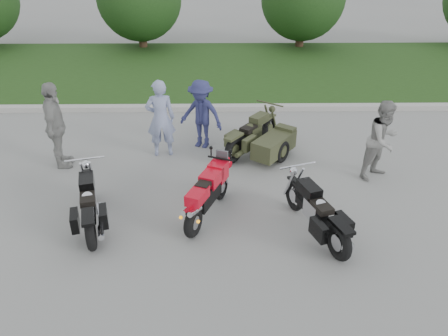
{
  "coord_description": "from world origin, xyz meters",
  "views": [
    {
      "loc": [
        0.36,
        -6.31,
        4.77
      ],
      "look_at": [
        0.45,
        0.92,
        0.8
      ],
      "focal_mm": 35.0,
      "sensor_mm": 36.0,
      "label": 1
    }
  ],
  "objects_px": {
    "cruiser_left": "(90,206)",
    "person_back": "(56,126)",
    "person_denim": "(201,114)",
    "sportbike_red": "(207,193)",
    "cruiser_sidecar": "(264,141)",
    "person_stripe": "(161,118)",
    "cruiser_right": "(318,214)",
    "person_grey": "(383,140)"
  },
  "relations": [
    {
      "from": "cruiser_left",
      "to": "person_grey",
      "type": "relative_size",
      "value": 1.2
    },
    {
      "from": "cruiser_right",
      "to": "person_denim",
      "type": "height_order",
      "value": "person_denim"
    },
    {
      "from": "sportbike_red",
      "to": "person_denim",
      "type": "height_order",
      "value": "person_denim"
    },
    {
      "from": "cruiser_left",
      "to": "sportbike_red",
      "type": "bearing_deg",
      "value": -8.34
    },
    {
      "from": "cruiser_sidecar",
      "to": "cruiser_left",
      "type": "bearing_deg",
      "value": -104.1
    },
    {
      "from": "cruiser_left",
      "to": "person_back",
      "type": "height_order",
      "value": "person_back"
    },
    {
      "from": "sportbike_red",
      "to": "cruiser_left",
      "type": "height_order",
      "value": "sportbike_red"
    },
    {
      "from": "cruiser_left",
      "to": "person_grey",
      "type": "xyz_separation_m",
      "value": [
        5.78,
        1.76,
        0.45
      ]
    },
    {
      "from": "cruiser_right",
      "to": "person_stripe",
      "type": "height_order",
      "value": "person_stripe"
    },
    {
      "from": "cruiser_sidecar",
      "to": "person_stripe",
      "type": "height_order",
      "value": "person_stripe"
    },
    {
      "from": "person_back",
      "to": "person_denim",
      "type": "bearing_deg",
      "value": -81.62
    },
    {
      "from": "person_stripe",
      "to": "person_grey",
      "type": "bearing_deg",
      "value": 158.85
    },
    {
      "from": "person_stripe",
      "to": "person_denim",
      "type": "bearing_deg",
      "value": -162.86
    },
    {
      "from": "person_grey",
      "to": "person_back",
      "type": "bearing_deg",
      "value": 140.05
    },
    {
      "from": "person_stripe",
      "to": "sportbike_red",
      "type": "bearing_deg",
      "value": 105.08
    },
    {
      "from": "cruiser_sidecar",
      "to": "person_grey",
      "type": "distance_m",
      "value": 2.64
    },
    {
      "from": "cruiser_left",
      "to": "cruiser_sidecar",
      "type": "bearing_deg",
      "value": 23.94
    },
    {
      "from": "cruiser_right",
      "to": "person_back",
      "type": "xyz_separation_m",
      "value": [
        -5.3,
        2.64,
        0.56
      ]
    },
    {
      "from": "cruiser_right",
      "to": "cruiser_sidecar",
      "type": "bearing_deg",
      "value": 83.02
    },
    {
      "from": "cruiser_left",
      "to": "person_denim",
      "type": "distance_m",
      "value": 3.84
    },
    {
      "from": "cruiser_right",
      "to": "person_back",
      "type": "relative_size",
      "value": 1.05
    },
    {
      "from": "person_stripe",
      "to": "person_grey",
      "type": "distance_m",
      "value": 4.94
    },
    {
      "from": "person_stripe",
      "to": "cruiser_left",
      "type": "bearing_deg",
      "value": 63.23
    },
    {
      "from": "cruiser_sidecar",
      "to": "person_stripe",
      "type": "relative_size",
      "value": 1.09
    },
    {
      "from": "cruiser_left",
      "to": "person_denim",
      "type": "height_order",
      "value": "person_denim"
    },
    {
      "from": "cruiser_left",
      "to": "person_stripe",
      "type": "height_order",
      "value": "person_stripe"
    },
    {
      "from": "cruiser_left",
      "to": "person_grey",
      "type": "distance_m",
      "value": 6.06
    },
    {
      "from": "sportbike_red",
      "to": "cruiser_sidecar",
      "type": "xyz_separation_m",
      "value": [
        1.28,
        2.49,
        -0.13
      ]
    },
    {
      "from": "sportbike_red",
      "to": "person_back",
      "type": "distance_m",
      "value": 3.98
    },
    {
      "from": "cruiser_right",
      "to": "sportbike_red",
      "type": "bearing_deg",
      "value": 144.8
    },
    {
      "from": "cruiser_sidecar",
      "to": "person_denim",
      "type": "relative_size",
      "value": 1.19
    },
    {
      "from": "person_stripe",
      "to": "person_denim",
      "type": "relative_size",
      "value": 1.09
    },
    {
      "from": "cruiser_right",
      "to": "person_stripe",
      "type": "bearing_deg",
      "value": 114.74
    },
    {
      "from": "cruiser_sidecar",
      "to": "person_denim",
      "type": "xyz_separation_m",
      "value": [
        -1.49,
        0.57,
        0.45
      ]
    },
    {
      "from": "cruiser_right",
      "to": "person_denim",
      "type": "relative_size",
      "value": 1.21
    },
    {
      "from": "cruiser_right",
      "to": "person_grey",
      "type": "distance_m",
      "value": 2.74
    },
    {
      "from": "sportbike_red",
      "to": "cruiser_right",
      "type": "height_order",
      "value": "sportbike_red"
    },
    {
      "from": "person_stripe",
      "to": "person_denim",
      "type": "height_order",
      "value": "person_stripe"
    },
    {
      "from": "cruiser_left",
      "to": "person_stripe",
      "type": "xyz_separation_m",
      "value": [
        0.97,
        2.88,
        0.51
      ]
    },
    {
      "from": "cruiser_sidecar",
      "to": "person_stripe",
      "type": "xyz_separation_m",
      "value": [
        -2.41,
        0.14,
        0.53
      ]
    },
    {
      "from": "person_back",
      "to": "person_grey",
      "type": "bearing_deg",
      "value": -103.52
    },
    {
      "from": "cruiser_left",
      "to": "person_grey",
      "type": "height_order",
      "value": "person_grey"
    }
  ]
}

